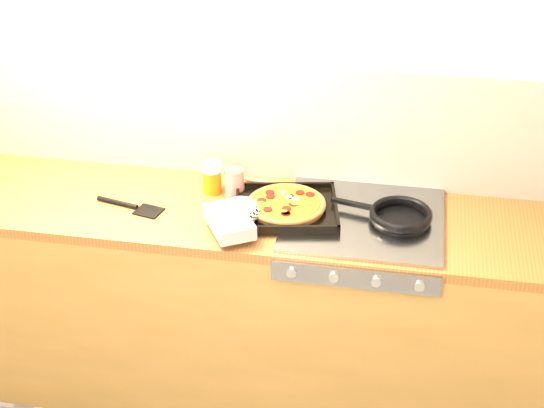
% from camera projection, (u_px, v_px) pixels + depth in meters
% --- Properties ---
extents(room_shell, '(3.20, 3.20, 3.20)m').
position_uv_depth(room_shell, '(261.00, 121.00, 3.35)').
color(room_shell, white).
rests_on(room_shell, ground).
extents(counter_run, '(3.20, 0.62, 0.90)m').
position_uv_depth(counter_run, '(249.00, 303.00, 3.46)').
color(counter_run, olive).
rests_on(counter_run, ground).
extents(stovetop, '(0.60, 0.56, 0.02)m').
position_uv_depth(stovetop, '(363.00, 220.00, 3.16)').
color(stovetop, gray).
rests_on(stovetop, counter_run).
extents(pizza_on_tray, '(0.53, 0.52, 0.07)m').
position_uv_depth(pizza_on_tray, '(271.00, 209.00, 3.16)').
color(pizza_on_tray, black).
rests_on(pizza_on_tray, stovetop).
extents(frying_pan, '(0.41, 0.28, 0.04)m').
position_uv_depth(frying_pan, '(399.00, 216.00, 3.13)').
color(frying_pan, black).
rests_on(frying_pan, stovetop).
extents(tomato_can, '(0.09, 0.09, 0.11)m').
position_uv_depth(tomato_can, '(234.00, 182.00, 3.31)').
color(tomato_can, '#A90D12').
rests_on(tomato_can, counter_run).
extents(juice_glass, '(0.08, 0.08, 0.13)m').
position_uv_depth(juice_glass, '(212.00, 178.00, 3.33)').
color(juice_glass, '#D9610C').
rests_on(juice_glass, counter_run).
extents(wooden_spoon, '(0.30, 0.08, 0.02)m').
position_uv_depth(wooden_spoon, '(285.00, 185.00, 3.39)').
color(wooden_spoon, '#B5844D').
rests_on(wooden_spoon, counter_run).
extents(black_spatula, '(0.29, 0.12, 0.02)m').
position_uv_depth(black_spatula, '(130.00, 206.00, 3.25)').
color(black_spatula, black).
rests_on(black_spatula, counter_run).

